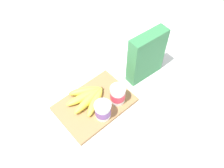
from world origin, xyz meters
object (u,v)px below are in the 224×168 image
(banana_bunch, at_px, (88,97))
(cutting_board, at_px, (95,104))
(yogurt_cup_back, at_px, (103,110))
(cereal_box, at_px, (146,56))
(yogurt_cup_front, at_px, (118,95))

(banana_bunch, bearing_deg, cutting_board, 104.60)
(banana_bunch, bearing_deg, yogurt_cup_back, 87.75)
(cereal_box, relative_size, banana_bunch, 1.35)
(cutting_board, relative_size, yogurt_cup_front, 3.64)
(cutting_board, bearing_deg, yogurt_cup_front, 146.40)
(yogurt_cup_front, bearing_deg, yogurt_cup_back, 9.54)
(yogurt_cup_back, bearing_deg, banana_bunch, -92.25)
(yogurt_cup_front, relative_size, banana_bunch, 0.49)
(banana_bunch, bearing_deg, cereal_box, 170.34)
(yogurt_cup_back, distance_m, banana_bunch, 0.11)
(yogurt_cup_back, bearing_deg, cereal_box, -170.07)
(yogurt_cup_back, bearing_deg, cutting_board, -99.66)
(cereal_box, height_order, yogurt_cup_back, cereal_box)
(cutting_board, height_order, cereal_box, cereal_box)
(cereal_box, xyz_separation_m, banana_bunch, (0.31, -0.05, -0.09))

